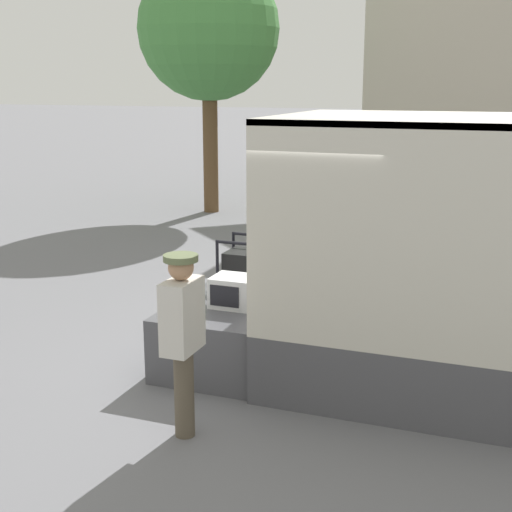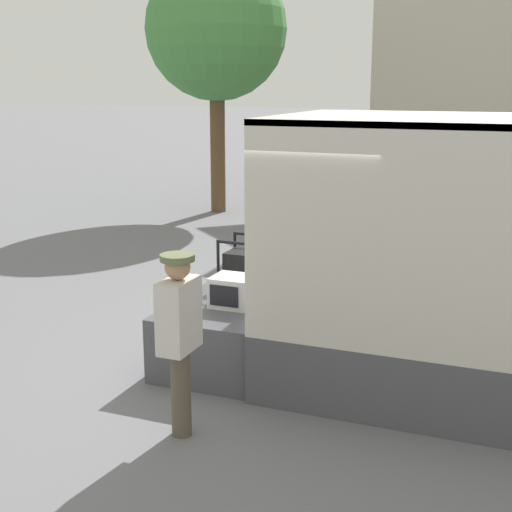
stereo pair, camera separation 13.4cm
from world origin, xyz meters
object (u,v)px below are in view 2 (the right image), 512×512
object	(u,v)px
microwave	(236,291)
portable_generator	(248,268)
street_tree	(216,30)
worker_person	(179,327)

from	to	relation	value
microwave	portable_generator	bearing A→B (deg)	102.75
microwave	street_tree	bearing A→B (deg)	115.85
worker_person	street_tree	xyz separation A→B (m)	(-4.50, 10.58, 3.26)
portable_generator	street_tree	distance (m)	9.77
portable_generator	street_tree	world-z (taller)	street_tree
worker_person	street_tree	bearing A→B (deg)	113.04
microwave	worker_person	bearing A→B (deg)	-84.03
microwave	portable_generator	xyz separation A→B (m)	(-0.17, 0.75, 0.06)
worker_person	portable_generator	bearing A→B (deg)	98.12
microwave	portable_generator	world-z (taller)	portable_generator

